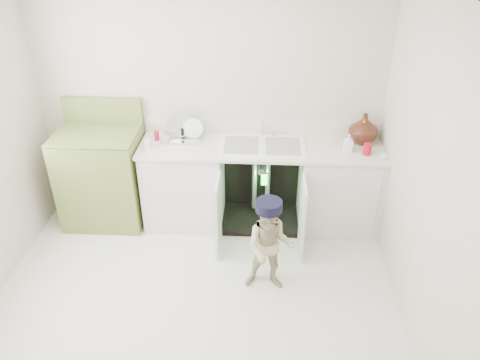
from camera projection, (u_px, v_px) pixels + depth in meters
name	position (u px, v px, depth m)	size (l,w,h in m)	color
ground	(195.00, 299.00, 4.08)	(3.50, 3.50, 0.00)	beige
room_shell	(187.00, 175.00, 3.44)	(6.00, 5.50, 1.26)	beige
counter_run	(264.00, 183.00, 4.85)	(2.44, 1.02, 1.20)	silver
avocado_stove	(103.00, 175.00, 4.87)	(0.82, 0.65, 1.27)	olive
repair_worker	(270.00, 246.00, 3.99)	(0.44, 0.84, 0.90)	#C2AE8B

